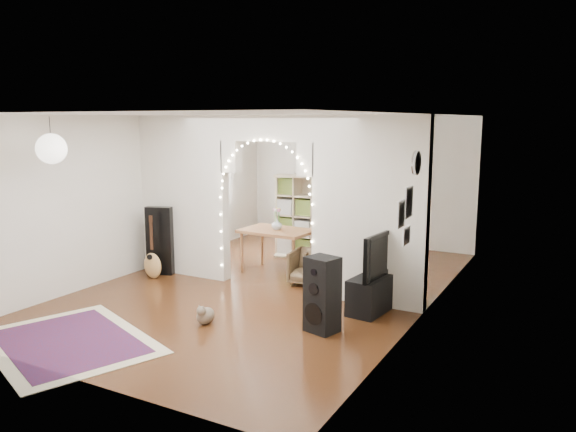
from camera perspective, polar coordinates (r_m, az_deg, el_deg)
The scene contains 25 objects.
floor at distance 9.03m, azimuth -1.95°, elevation -7.17°, with size 7.50×7.50×0.00m, color black.
ceiling at distance 8.64m, azimuth -2.06°, elevation 10.23°, with size 5.00×7.50×0.02m, color white.
wall_back at distance 12.09m, azimuth 7.03°, elevation 3.62°, with size 5.00×0.02×2.70m, color silver.
wall_front at distance 5.87m, azimuth -20.88°, elevation -3.46°, with size 5.00×0.02×2.70m, color silver.
wall_left at distance 10.21m, azimuth -14.21°, elevation 2.27°, with size 0.02×7.50×2.70m, color silver.
wall_right at distance 7.79m, azimuth 14.08°, elevation 0.02°, with size 0.02×7.50×2.70m, color silver.
divider_wall at distance 8.72m, azimuth -2.01°, elevation 1.83°, with size 5.00×0.20×2.70m.
fairy_lights at distance 8.59m, azimuth -2.45°, elevation 2.55°, with size 1.64×0.04×1.60m, color #FFEABF, non-canonical shape.
window at distance 11.56m, azimuth -8.10°, elevation 4.06°, with size 0.04×1.20×1.40m, color white.
wall_clock at distance 7.13m, azimuth 12.97°, elevation 5.27°, with size 0.31×0.31×0.03m, color white.
picture_frames at distance 6.82m, azimuth 11.87°, elevation 0.03°, with size 0.02×0.50×0.70m, color white, non-canonical shape.
paper_lantern at distance 8.06m, azimuth -22.90°, elevation 6.32°, with size 0.40×0.40×0.40m, color white.
ceiling_fan at distance 10.41m, azimuth 3.59°, elevation 8.49°, with size 1.10×1.10×0.30m, color #BC8D3E, non-canonical shape.
area_rug at distance 7.35m, azimuth -21.39°, elevation -11.82°, with size 2.17×1.64×0.02m, color maroon.
guitar_case at distance 9.83m, azimuth -12.90°, elevation -2.47°, with size 0.45×0.15×1.17m, color black.
acoustic_guitar at distance 9.64m, azimuth -13.63°, elevation -3.91°, with size 0.38×0.22×0.91m.
tabby_cat at distance 7.48m, azimuth -8.43°, elevation -9.92°, with size 0.25×0.45×0.30m.
floor_speaker at distance 7.06m, azimuth 3.49°, elevation -7.98°, with size 0.44×0.41×0.96m.
media_console at distance 7.99m, azimuth 8.77°, elevation -7.67°, with size 0.40×1.00×0.50m, color black.
tv at distance 7.84m, azimuth 8.87°, elevation -3.76°, with size 1.07×0.14×0.62m, color black.
bookcase at distance 10.74m, azimuth 2.78°, elevation -0.07°, with size 1.55×0.39×1.59m, color beige.
dining_table at distance 9.70m, azimuth -1.14°, elevation -1.82°, with size 1.24×0.86×0.76m.
flower_vase at distance 9.67m, azimuth -1.15°, elevation -0.83°, with size 0.18×0.18×0.19m, color silver.
dining_chair_left at distance 9.09m, azimuth 2.29°, elevation -5.22°, with size 0.60×0.61×0.56m, color brown.
dining_chair_right at distance 9.31m, azimuth 3.84°, elevation -5.02°, with size 0.55×0.56×0.51m, color brown.
Camera 1 is at (4.37, -7.45, 2.63)m, focal length 35.00 mm.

